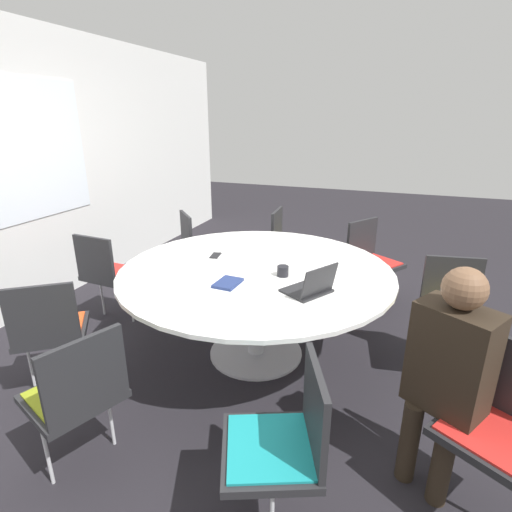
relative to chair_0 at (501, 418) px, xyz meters
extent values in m
plane|color=black|center=(0.87, 1.54, -0.53)|extent=(16.00, 16.00, 0.00)
cube|color=silver|center=(0.87, 3.94, 0.82)|extent=(8.00, 0.06, 2.70)
cube|color=white|center=(0.87, 3.91, 1.02)|extent=(1.80, 0.01, 1.30)
cylinder|color=#B7B7BC|center=(0.87, 1.54, -0.52)|extent=(0.76, 0.76, 0.02)
cylinder|color=#B7B7BC|center=(0.87, 1.54, -0.16)|extent=(0.13, 0.13, 0.71)
cylinder|color=white|center=(0.87, 1.54, 0.21)|extent=(2.08, 2.08, 0.03)
cube|color=#262628|center=(-0.06, 0.04, -0.07)|extent=(0.59, 0.60, 0.04)
cube|color=red|center=(-0.06, 0.04, -0.05)|extent=(0.52, 0.52, 0.01)
cylinder|color=silver|center=(0.04, 0.19, -0.31)|extent=(0.02, 0.02, 0.44)
cube|color=#262628|center=(1.12, 0.09, -0.07)|extent=(0.49, 0.50, 0.04)
cube|color=gold|center=(1.12, 0.09, -0.05)|extent=(0.43, 0.44, 0.01)
cube|color=#262628|center=(1.31, 0.12, 0.15)|extent=(0.10, 0.42, 0.40)
cylinder|color=silver|center=(1.15, -0.09, -0.31)|extent=(0.02, 0.02, 0.44)
cylinder|color=silver|center=(1.09, 0.27, -0.31)|extent=(0.02, 0.02, 0.44)
cube|color=#262628|center=(2.09, 0.72, -0.07)|extent=(0.60, 0.59, 0.04)
cube|color=red|center=(2.09, 0.72, -0.05)|extent=(0.53, 0.52, 0.01)
cube|color=#262628|center=(2.20, 0.88, 0.15)|extent=(0.36, 0.26, 0.40)
cylinder|color=silver|center=(2.24, 0.62, -0.31)|extent=(0.02, 0.02, 0.44)
cylinder|color=silver|center=(1.94, 0.82, -0.31)|extent=(0.02, 0.02, 0.44)
cube|color=#262628|center=(2.34, 1.63, -0.07)|extent=(0.47, 0.45, 0.04)
cube|color=gold|center=(2.34, 1.63, -0.05)|extent=(0.41, 0.39, 0.01)
cube|color=#262628|center=(2.33, 1.83, 0.15)|extent=(0.42, 0.06, 0.40)
cylinder|color=silver|center=(2.52, 1.65, -0.31)|extent=(0.02, 0.02, 0.44)
cylinder|color=silver|center=(2.16, 1.62, -0.31)|extent=(0.02, 0.02, 0.44)
cube|color=#262628|center=(1.95, 2.55, -0.07)|extent=(0.61, 0.61, 0.04)
cube|color=olive|center=(1.95, 2.55, -0.05)|extent=(0.54, 0.53, 0.01)
cube|color=#262628|center=(1.81, 2.69, 0.15)|extent=(0.33, 0.31, 0.40)
cylinder|color=silver|center=(2.08, 2.67, -0.31)|extent=(0.02, 0.02, 0.44)
cylinder|color=silver|center=(1.82, 2.42, -0.31)|extent=(0.02, 0.02, 0.44)
cube|color=#262628|center=(0.98, 3.01, -0.07)|extent=(0.45, 0.47, 0.04)
cube|color=red|center=(0.98, 3.01, -0.05)|extent=(0.40, 0.41, 0.01)
cube|color=#262628|center=(0.79, 3.02, 0.15)|extent=(0.06, 0.42, 0.40)
cylinder|color=silver|center=(0.99, 3.19, -0.31)|extent=(0.02, 0.02, 0.44)
cylinder|color=silver|center=(0.97, 2.83, -0.31)|extent=(0.02, 0.02, 0.44)
cube|color=#262628|center=(-0.01, 2.72, -0.07)|extent=(0.60, 0.60, 0.04)
cube|color=#E04C1E|center=(-0.01, 2.72, -0.05)|extent=(0.53, 0.53, 0.01)
cube|color=#262628|center=(-0.17, 2.60, 0.15)|extent=(0.28, 0.35, 0.40)
cylinder|color=silver|center=(-0.12, 2.86, -0.31)|extent=(0.02, 0.02, 0.44)
cylinder|color=silver|center=(0.10, 2.57, -0.31)|extent=(0.02, 0.02, 0.44)
cube|color=#262628|center=(-0.50, 2.07, -0.07)|extent=(0.56, 0.55, 0.04)
cube|color=olive|center=(-0.50, 2.07, -0.05)|extent=(0.49, 0.48, 0.01)
cube|color=#262628|center=(-0.57, 1.89, 0.15)|extent=(0.40, 0.18, 0.40)
cylinder|color=silver|center=(-0.67, 2.14, -0.31)|extent=(0.02, 0.02, 0.44)
cylinder|color=silver|center=(-0.33, 2.01, -0.31)|extent=(0.02, 0.02, 0.44)
cube|color=#262628|center=(-0.49, 0.98, -0.07)|extent=(0.57, 0.56, 0.04)
cube|color=teal|center=(-0.49, 0.98, -0.05)|extent=(0.50, 0.49, 0.01)
cube|color=#262628|center=(-0.41, 0.80, 0.15)|extent=(0.40, 0.19, 0.40)
cylinder|color=silver|center=(-0.32, 1.05, -0.31)|extent=(0.02, 0.02, 0.44)
cylinder|color=#2D2319|center=(-0.06, 0.22, -0.29)|extent=(0.10, 0.10, 0.48)
cylinder|color=#2D2319|center=(0.03, 0.37, -0.29)|extent=(0.10, 0.10, 0.48)
cube|color=#2D2319|center=(0.07, 0.24, 0.22)|extent=(0.38, 0.42, 0.55)
sphere|color=brown|center=(0.07, 0.24, 0.60)|extent=(0.20, 0.20, 0.20)
cube|color=#232326|center=(0.59, 1.08, 0.23)|extent=(0.37, 0.35, 0.02)
cube|color=#232326|center=(0.53, 0.98, 0.34)|extent=(0.27, 0.20, 0.20)
cube|color=black|center=(0.53, 0.99, 0.34)|extent=(0.24, 0.17, 0.17)
cube|color=navy|center=(0.52, 1.62, 0.24)|extent=(0.22, 0.16, 0.02)
cylinder|color=black|center=(0.80, 1.30, 0.26)|extent=(0.08, 0.08, 0.08)
cube|color=black|center=(1.02, 1.96, 0.23)|extent=(0.15, 0.09, 0.01)
cube|color=#661E56|center=(2.48, 1.08, -0.39)|extent=(0.36, 0.16, 0.28)
camera|label=1|loc=(-1.81, 0.56, 1.34)|focal=28.00mm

